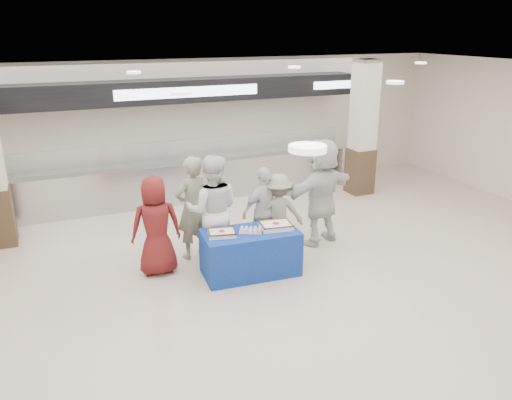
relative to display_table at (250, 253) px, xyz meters
name	(u,v)px	position (x,y,z in m)	size (l,w,h in m)	color
ground	(292,308)	(0.13, -1.25, -0.38)	(14.00, 14.00, 0.00)	beige
serving_line	(188,151)	(0.14, 4.15, 0.78)	(8.70, 0.85, 2.80)	#B4B7BB
column_right	(363,131)	(4.13, 2.95, 1.15)	(0.55, 0.55, 3.20)	#39291A
display_table	(250,253)	(0.00, 0.00, 0.00)	(1.55, 0.78, 0.75)	#153997
sheet_cake_left	(222,233)	(-0.48, 0.04, 0.42)	(0.49, 0.42, 0.09)	white
sheet_cake_right	(276,225)	(0.44, -0.03, 0.43)	(0.56, 0.46, 0.10)	white
cupcake_tray	(251,230)	(0.01, 0.00, 0.40)	(0.45, 0.41, 0.06)	#ADADB2
civilian_maroon	(156,226)	(-1.39, 0.64, 0.46)	(0.82, 0.53, 1.67)	maroon
soldier_a	(192,208)	(-0.67, 1.01, 0.54)	(0.67, 0.44, 1.84)	slate
chef_tall	(213,210)	(-0.42, 0.64, 0.58)	(0.93, 0.73, 1.92)	white
chef_short	(265,210)	(0.57, 0.71, 0.42)	(0.93, 0.39, 1.59)	white
soldier_b	(278,213)	(0.80, 0.64, 0.35)	(0.94, 0.54, 1.46)	slate
civilian_white	(321,192)	(1.71, 0.69, 0.63)	(1.86, 0.59, 2.01)	silver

